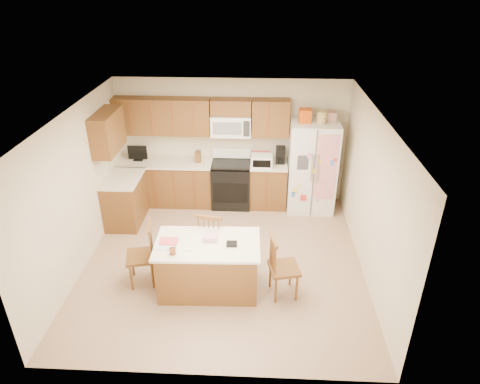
# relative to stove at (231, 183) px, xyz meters

# --- Properties ---
(ground) EXTENTS (4.50, 4.50, 0.00)m
(ground) POSITION_rel_stove_xyz_m (0.00, -1.94, -0.47)
(ground) COLOR tan
(ground) RESTS_ON ground
(room_shell) EXTENTS (4.60, 4.60, 2.52)m
(room_shell) POSITION_rel_stove_xyz_m (0.00, -1.94, 0.97)
(room_shell) COLOR beige
(room_shell) RESTS_ON ground
(cabinetry) EXTENTS (3.36, 1.56, 2.15)m
(cabinetry) POSITION_rel_stove_xyz_m (-0.98, -0.15, 0.44)
(cabinetry) COLOR brown
(cabinetry) RESTS_ON ground
(stove) EXTENTS (0.76, 0.65, 1.13)m
(stove) POSITION_rel_stove_xyz_m (0.00, 0.00, 0.00)
(stove) COLOR black
(stove) RESTS_ON ground
(refrigerator) EXTENTS (0.90, 0.79, 2.04)m
(refrigerator) POSITION_rel_stove_xyz_m (1.57, -0.06, 0.45)
(refrigerator) COLOR white
(refrigerator) RESTS_ON ground
(island) EXTENTS (1.53, 0.92, 0.91)m
(island) POSITION_rel_stove_xyz_m (-0.17, -2.62, -0.06)
(island) COLOR brown
(island) RESTS_ON ground
(windsor_chair_left) EXTENTS (0.50, 0.52, 1.02)m
(windsor_chair_left) POSITION_rel_stove_xyz_m (-1.17, -2.51, 0.01)
(windsor_chair_left) COLOR brown
(windsor_chair_left) RESTS_ON ground
(windsor_chair_back) EXTENTS (0.51, 0.49, 1.02)m
(windsor_chair_back) POSITION_rel_stove_xyz_m (-0.17, -2.06, 0.01)
(windsor_chair_back) COLOR brown
(windsor_chair_back) RESTS_ON ground
(windsor_chair_right) EXTENTS (0.49, 0.51, 1.01)m
(windsor_chair_right) POSITION_rel_stove_xyz_m (0.92, -2.69, 0.00)
(windsor_chair_right) COLOR brown
(windsor_chair_right) RESTS_ON ground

